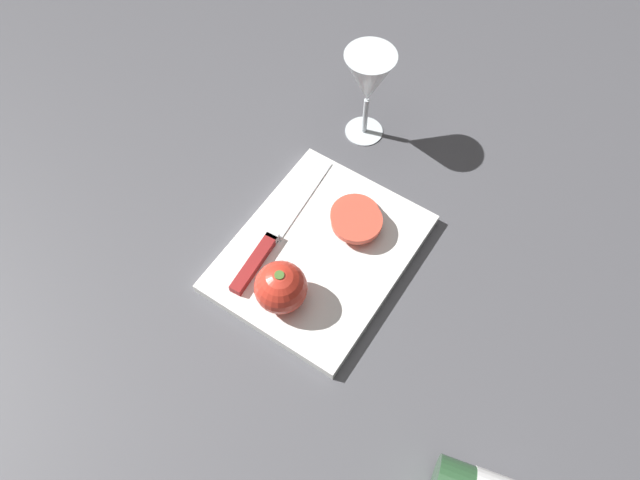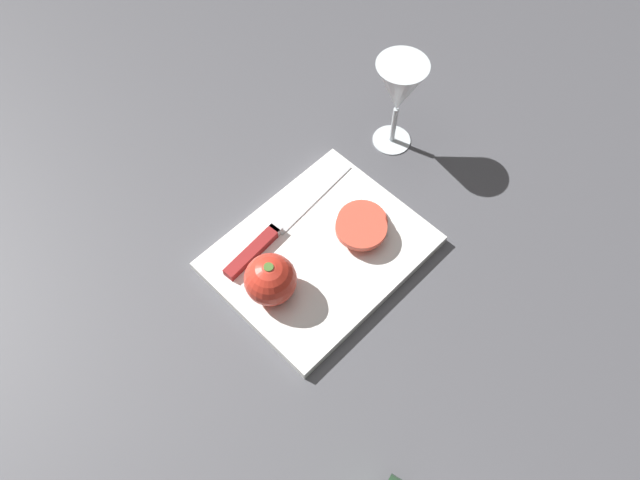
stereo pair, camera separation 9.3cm
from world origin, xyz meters
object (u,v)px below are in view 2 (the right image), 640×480
wine_glass (399,90)px  knife (267,238)px  tomato_slice_stack_near (362,225)px  whole_tomato (270,280)px

wine_glass → knife: size_ratio=0.63×
knife → tomato_slice_stack_near: tomato_slice_stack_near is taller
wine_glass → whole_tomato: size_ratio=2.27×
wine_glass → tomato_slice_stack_near: 0.22m
whole_tomato → knife: bearing=51.5°
wine_glass → knife: (-0.30, -0.00, -0.10)m
wine_glass → whole_tomato: bearing=-168.3°
whole_tomato → knife: 0.09m
wine_glass → whole_tomato: 0.36m
whole_tomato → knife: (0.06, 0.07, -0.03)m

